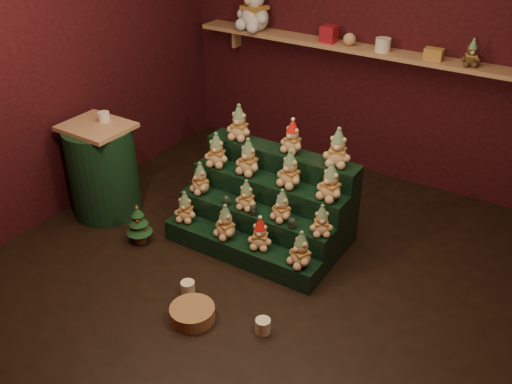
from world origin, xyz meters
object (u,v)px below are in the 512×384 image
Objects in this scene: side_table at (103,170)px; mug_right at (263,326)px; snow_globe_a at (226,200)px; snow_globe_c at (293,223)px; white_bear at (255,3)px; mug_left at (188,288)px; wicker_basket at (192,313)px; mini_christmas_tree at (139,224)px; snow_globe_b at (254,210)px; brown_bear at (472,53)px; riser_tier_front at (240,250)px.

mug_right is (2.05, -0.57, -0.38)m from side_table.
snow_globe_a is 0.10× the size of side_table.
snow_globe_c is 2.51m from white_bear.
mug_left is (-0.48, -0.73, -0.35)m from snow_globe_c.
side_table reaches higher than wicker_basket.
wicker_basket is at bearing -28.27° from mini_christmas_tree.
snow_globe_b is 0.36m from snow_globe_c.
brown_bear is at bearing 63.06° from mug_left.
snow_globe_a reaches higher than mug_left.
snow_globe_b is 0.38× the size of brown_bear.
white_bear is 2.45× the size of brown_bear.
mini_christmas_tree reaches higher than mug_left.
riser_tier_front is 2.54× the size of white_bear.
snow_globe_c is at bearing 22.21° from riser_tier_front.
riser_tier_front is 0.53m from snow_globe_c.
riser_tier_front is 0.86m from mug_right.
snow_globe_a is 0.82m from mug_left.
snow_globe_c is 0.94m from mug_left.
snow_globe_b is at bearing 78.21° from riser_tier_front.
mug_left is at bearing -55.90° from white_bear.
snow_globe_a is at bearing 33.35° from mini_christmas_tree.
snow_globe_c is (0.36, 0.00, 0.00)m from snow_globe_b.
riser_tier_front is 15.82× the size of snow_globe_a.
snow_globe_a is at bearing 180.00° from snow_globe_c.
side_table is 8.16× the size of mug_left.
snow_globe_a is 1.03× the size of snow_globe_b.
snow_globe_c is 0.84× the size of mug_right.
riser_tier_front is at bearing 16.30° from mini_christmas_tree.
mini_christmas_tree is 1.66× the size of brown_bear.
snow_globe_b is (0.27, -0.00, -0.00)m from snow_globe_a.
mug_right is 2.88m from brown_bear.
side_table reaches higher than snow_globe_b.
mug_left is at bearing -22.60° from mini_christmas_tree.
snow_globe_b is 0.10× the size of side_table.
mug_right is at bearing -74.95° from snow_globe_c.
wicker_basket is (1.55, -0.73, -0.38)m from side_table.
snow_globe_b reaches higher than mug_left.
snow_globe_c is 0.40× the size of brown_bear.
white_bear reaches higher than wicker_basket.
mini_christmas_tree is (-0.86, -0.25, 0.09)m from riser_tier_front.
snow_globe_c reaches higher than riser_tier_front.
side_table is at bearing -89.45° from white_bear.
side_table is at bearing -172.40° from snow_globe_b.
snow_globe_a is 0.63m from snow_globe_c.
wicker_basket is (0.10, -0.77, -0.04)m from riser_tier_front.
white_bear reaches higher than mug_right.
mug_right is 0.48× the size of brown_bear.
white_bear reaches higher than snow_globe_c.
mini_christmas_tree is 1.15× the size of wicker_basket.
snow_globe_b reaches higher than wicker_basket.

